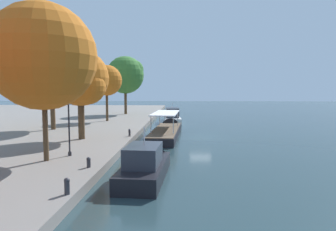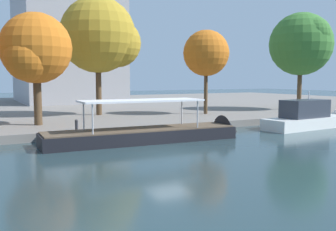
{
  "view_description": "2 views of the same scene",
  "coord_description": "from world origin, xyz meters",
  "px_view_note": "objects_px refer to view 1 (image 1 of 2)",
  "views": [
    {
      "loc": [
        -35.89,
        2.29,
        5.75
      ],
      "look_at": [
        -0.95,
        3.87,
        2.69
      ],
      "focal_mm": 32.26,
      "sensor_mm": 36.0,
      "label": 1
    },
    {
      "loc": [
        -10.9,
        -19.9,
        4.43
      ],
      "look_at": [
        2.14,
        4.16,
        1.78
      ],
      "focal_mm": 40.67,
      "sensor_mm": 36.0,
      "label": 2
    }
  ],
  "objects_px": {
    "tree_2": "(54,66)",
    "tree_4": "(37,58)",
    "mooring_bollard_0": "(89,162)",
    "tree_1": "(83,80)",
    "motor_yacht_0": "(147,168)",
    "mooring_bollard_1": "(129,132)",
    "lamp_post": "(69,122)",
    "motor_yacht_2": "(172,118)",
    "mooring_bollard_2": "(67,185)",
    "tour_boat_1": "(167,132)",
    "tree_3": "(107,80)",
    "tree_5": "(125,74)"
  },
  "relations": [
    {
      "from": "motor_yacht_2",
      "to": "mooring_bollard_2",
      "type": "distance_m",
      "value": 39.06
    },
    {
      "from": "tree_5",
      "to": "tree_2",
      "type": "bearing_deg",
      "value": 168.81
    },
    {
      "from": "tree_4",
      "to": "motor_yacht_0",
      "type": "bearing_deg",
      "value": -99.18
    },
    {
      "from": "tour_boat_1",
      "to": "tree_4",
      "type": "distance_m",
      "value": 19.76
    },
    {
      "from": "mooring_bollard_0",
      "to": "lamp_post",
      "type": "height_order",
      "value": "lamp_post"
    },
    {
      "from": "mooring_bollard_1",
      "to": "lamp_post",
      "type": "relative_size",
      "value": 0.18
    },
    {
      "from": "mooring_bollard_0",
      "to": "tree_1",
      "type": "height_order",
      "value": "tree_1"
    },
    {
      "from": "tour_boat_1",
      "to": "motor_yacht_0",
      "type": "bearing_deg",
      "value": -178.59
    },
    {
      "from": "motor_yacht_2",
      "to": "mooring_bollard_1",
      "type": "distance_m",
      "value": 21.01
    },
    {
      "from": "motor_yacht_2",
      "to": "mooring_bollard_2",
      "type": "height_order",
      "value": "motor_yacht_2"
    },
    {
      "from": "mooring_bollard_0",
      "to": "tree_1",
      "type": "distance_m",
      "value": 13.09
    },
    {
      "from": "tree_5",
      "to": "motor_yacht_0",
      "type": "bearing_deg",
      "value": -167.69
    },
    {
      "from": "tree_4",
      "to": "motor_yacht_2",
      "type": "bearing_deg",
      "value": -14.52
    },
    {
      "from": "mooring_bollard_0",
      "to": "tree_1",
      "type": "relative_size",
      "value": 0.08
    },
    {
      "from": "tree_5",
      "to": "tree_3",
      "type": "bearing_deg",
      "value": 178.18
    },
    {
      "from": "mooring_bollard_2",
      "to": "tree_3",
      "type": "xyz_separation_m",
      "value": [
        34.25,
        6.37,
        6.08
      ]
    },
    {
      "from": "motor_yacht_0",
      "to": "mooring_bollard_1",
      "type": "height_order",
      "value": "motor_yacht_0"
    },
    {
      "from": "lamp_post",
      "to": "motor_yacht_0",
      "type": "bearing_deg",
      "value": -116.06
    },
    {
      "from": "mooring_bollard_1",
      "to": "tree_3",
      "type": "distance_m",
      "value": 18.25
    },
    {
      "from": "tour_boat_1",
      "to": "tree_1",
      "type": "relative_size",
      "value": 1.65
    },
    {
      "from": "mooring_bollard_1",
      "to": "tree_3",
      "type": "relative_size",
      "value": 0.09
    },
    {
      "from": "mooring_bollard_1",
      "to": "tree_2",
      "type": "height_order",
      "value": "tree_2"
    },
    {
      "from": "motor_yacht_2",
      "to": "lamp_post",
      "type": "bearing_deg",
      "value": 162.53
    },
    {
      "from": "tree_2",
      "to": "tree_3",
      "type": "relative_size",
      "value": 1.36
    },
    {
      "from": "tree_4",
      "to": "tree_2",
      "type": "bearing_deg",
      "value": 19.78
    },
    {
      "from": "mooring_bollard_0",
      "to": "tree_4",
      "type": "height_order",
      "value": "tree_4"
    },
    {
      "from": "mooring_bollard_0",
      "to": "tree_1",
      "type": "bearing_deg",
      "value": 19.54
    },
    {
      "from": "tree_3",
      "to": "tree_4",
      "type": "height_order",
      "value": "tree_4"
    },
    {
      "from": "motor_yacht_0",
      "to": "lamp_post",
      "type": "relative_size",
      "value": 1.82
    },
    {
      "from": "mooring_bollard_0",
      "to": "tree_2",
      "type": "bearing_deg",
      "value": 28.36
    },
    {
      "from": "lamp_post",
      "to": "tree_2",
      "type": "distance_m",
      "value": 18.02
    },
    {
      "from": "motor_yacht_0",
      "to": "motor_yacht_2",
      "type": "distance_m",
      "value": 33.48
    },
    {
      "from": "motor_yacht_0",
      "to": "tour_boat_1",
      "type": "distance_m",
      "value": 17.59
    },
    {
      "from": "tree_1",
      "to": "mooring_bollard_1",
      "type": "bearing_deg",
      "value": -64.74
    },
    {
      "from": "mooring_bollard_2",
      "to": "tree_1",
      "type": "bearing_deg",
      "value": 15.38
    },
    {
      "from": "motor_yacht_2",
      "to": "tree_2",
      "type": "xyz_separation_m",
      "value": [
        -15.0,
        14.54,
        8.02
      ]
    },
    {
      "from": "tree_2",
      "to": "tree_5",
      "type": "xyz_separation_m",
      "value": [
        23.79,
        -4.71,
        0.05
      ]
    },
    {
      "from": "tree_3",
      "to": "mooring_bollard_0",
      "type": "bearing_deg",
      "value": -168.64
    },
    {
      "from": "tree_1",
      "to": "motor_yacht_2",
      "type": "bearing_deg",
      "value": -20.17
    },
    {
      "from": "mooring_bollard_2",
      "to": "tree_5",
      "type": "xyz_separation_m",
      "value": [
        47.65,
        5.95,
        7.71
      ]
    },
    {
      "from": "tour_boat_1",
      "to": "tree_2",
      "type": "xyz_separation_m",
      "value": [
        0.89,
        14.38,
        8.33
      ]
    },
    {
      "from": "tree_2",
      "to": "tree_3",
      "type": "distance_m",
      "value": 11.35
    },
    {
      "from": "mooring_bollard_0",
      "to": "tree_4",
      "type": "distance_m",
      "value": 8.12
    },
    {
      "from": "tree_2",
      "to": "tree_4",
      "type": "height_order",
      "value": "tree_2"
    },
    {
      "from": "tree_1",
      "to": "tree_3",
      "type": "xyz_separation_m",
      "value": [
        18.07,
        1.92,
        0.44
      ]
    },
    {
      "from": "tree_5",
      "to": "mooring_bollard_0",
      "type": "bearing_deg",
      "value": -172.72
    },
    {
      "from": "tour_boat_1",
      "to": "mooring_bollard_1",
      "type": "xyz_separation_m",
      "value": [
        -4.73,
        3.82,
        0.66
      ]
    },
    {
      "from": "tree_4",
      "to": "mooring_bollard_2",
      "type": "bearing_deg",
      "value": -146.11
    },
    {
      "from": "lamp_post",
      "to": "tree_4",
      "type": "xyz_separation_m",
      "value": [
        -1.84,
        1.41,
        4.69
      ]
    },
    {
      "from": "tree_2",
      "to": "tree_4",
      "type": "distance_m",
      "value": 18.32
    }
  ]
}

